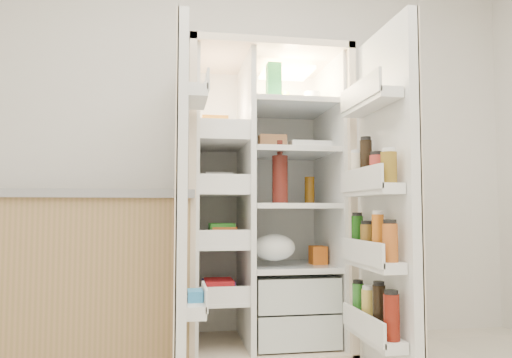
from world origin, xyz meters
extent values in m
cube|color=silver|center=(0.00, 2.00, 1.35)|extent=(4.00, 0.02, 2.70)
cube|color=beige|center=(0.14, 1.93, 0.90)|extent=(0.92, 0.04, 1.80)
cube|color=beige|center=(-0.30, 1.60, 0.90)|extent=(0.04, 0.70, 1.80)
cube|color=beige|center=(0.58, 1.60, 0.90)|extent=(0.04, 0.70, 1.80)
cube|color=beige|center=(0.14, 1.60, 1.78)|extent=(0.92, 0.70, 0.04)
cube|color=beige|center=(0.14, 1.60, 0.04)|extent=(0.92, 0.70, 0.08)
cube|color=white|center=(0.14, 1.90, 0.92)|extent=(0.84, 0.02, 1.68)
cube|color=white|center=(-0.27, 1.60, 0.92)|extent=(0.02, 0.62, 1.68)
cube|color=white|center=(0.55, 1.60, 0.92)|extent=(0.02, 0.62, 1.68)
cube|color=white|center=(0.03, 1.60, 0.92)|extent=(0.03, 0.62, 1.68)
cube|color=silver|center=(0.29, 1.58, 0.18)|extent=(0.47, 0.52, 0.19)
cube|color=silver|center=(0.29, 1.58, 0.39)|extent=(0.47, 0.52, 0.19)
cube|color=#FFD18C|center=(0.29, 1.65, 1.72)|extent=(0.30, 0.30, 0.02)
cube|color=white|center=(-0.13, 1.60, 0.35)|extent=(0.28, 0.58, 0.02)
cube|color=white|center=(-0.13, 1.60, 0.65)|extent=(0.28, 0.58, 0.02)
cube|color=white|center=(-0.13, 1.60, 0.95)|extent=(0.28, 0.58, 0.02)
cube|color=white|center=(-0.13, 1.60, 1.25)|extent=(0.28, 0.58, 0.02)
cube|color=white|center=(0.29, 1.60, 0.52)|extent=(0.49, 0.58, 0.01)
cube|color=white|center=(0.29, 1.60, 0.88)|extent=(0.49, 0.58, 0.01)
cube|color=white|center=(0.29, 1.60, 1.20)|extent=(0.49, 0.58, 0.02)
cube|color=white|center=(0.29, 1.60, 1.48)|extent=(0.49, 0.58, 0.02)
cube|color=red|center=(-0.13, 1.60, 0.41)|extent=(0.16, 0.20, 0.10)
cube|color=#267921|center=(-0.13, 1.60, 0.72)|extent=(0.14, 0.18, 0.12)
cube|color=silver|center=(-0.13, 1.60, 0.99)|extent=(0.20, 0.22, 0.07)
cube|color=#FEA02A|center=(-0.13, 1.60, 1.33)|extent=(0.15, 0.16, 0.14)
cube|color=#3A3092|center=(-0.13, 1.60, 0.40)|extent=(0.18, 0.20, 0.09)
cube|color=#C75D23|center=(-0.13, 1.60, 0.71)|extent=(0.14, 0.18, 0.10)
cube|color=white|center=(-0.13, 1.60, 1.02)|extent=(0.16, 0.16, 0.12)
sphere|color=orange|center=(0.17, 1.50, 0.12)|extent=(0.07, 0.07, 0.07)
sphere|color=orange|center=(0.26, 1.54, 0.12)|extent=(0.07, 0.07, 0.07)
sphere|color=orange|center=(0.36, 1.50, 0.12)|extent=(0.07, 0.07, 0.07)
sphere|color=orange|center=(0.22, 1.64, 0.12)|extent=(0.07, 0.07, 0.07)
sphere|color=orange|center=(0.32, 1.62, 0.12)|extent=(0.07, 0.07, 0.07)
sphere|color=orange|center=(0.42, 1.58, 0.12)|extent=(0.07, 0.07, 0.07)
ellipsoid|color=#427125|center=(0.29, 1.60, 0.40)|extent=(0.26, 0.24, 0.11)
cylinder|color=#4E1610|center=(0.21, 1.45, 1.03)|extent=(0.09, 0.09, 0.28)
cylinder|color=brown|center=(0.43, 1.61, 0.97)|extent=(0.06, 0.06, 0.17)
cube|color=#227D40|center=(0.18, 1.51, 1.61)|extent=(0.08, 0.08, 0.24)
cylinder|color=silver|center=(0.43, 1.57, 1.53)|extent=(0.10, 0.10, 0.09)
cylinder|color=#AC8827|center=(0.27, 1.64, 1.54)|extent=(0.08, 0.08, 0.10)
cube|color=white|center=(0.42, 1.55, 1.24)|extent=(0.26, 0.11, 0.06)
cube|color=#A36A41|center=(0.18, 1.56, 1.26)|extent=(0.16, 0.09, 0.10)
ellipsoid|color=white|center=(0.19, 1.52, 0.61)|extent=(0.24, 0.22, 0.16)
cube|color=orange|center=(0.48, 1.61, 0.58)|extent=(0.09, 0.11, 0.11)
cube|color=white|center=(-0.36, 1.05, 0.90)|extent=(0.05, 0.40, 1.72)
cube|color=beige|center=(-0.39, 1.05, 0.90)|extent=(0.01, 0.40, 1.72)
cube|color=white|center=(-0.29, 1.05, 0.40)|extent=(0.09, 0.32, 0.06)
cube|color=white|center=(-0.29, 1.05, 1.40)|extent=(0.09, 0.32, 0.06)
cube|color=#338CCC|center=(-0.29, 1.05, 0.43)|extent=(0.07, 0.12, 0.10)
cube|color=white|center=(0.64, 0.96, 0.90)|extent=(0.05, 0.58, 1.72)
cube|color=beige|center=(0.66, 0.96, 0.90)|extent=(0.01, 0.58, 1.72)
cube|color=white|center=(0.55, 0.96, 0.26)|extent=(0.11, 0.50, 0.05)
cube|color=white|center=(0.55, 0.96, 0.60)|extent=(0.11, 0.50, 0.05)
cube|color=white|center=(0.55, 0.96, 0.95)|extent=(0.11, 0.50, 0.05)
cube|color=white|center=(0.55, 0.96, 1.38)|extent=(0.11, 0.50, 0.05)
cylinder|color=maroon|center=(0.55, 0.76, 0.39)|extent=(0.07, 0.07, 0.20)
cylinder|color=black|center=(0.55, 0.89, 0.40)|extent=(0.06, 0.06, 0.22)
cylinder|color=gold|center=(0.55, 1.02, 0.38)|extent=(0.06, 0.06, 0.18)
cylinder|color=#2B7226|center=(0.55, 1.15, 0.38)|extent=(0.06, 0.06, 0.19)
cylinder|color=#A6501B|center=(0.55, 0.76, 0.71)|extent=(0.07, 0.07, 0.17)
cylinder|color=#C96317|center=(0.55, 0.89, 0.73)|extent=(0.06, 0.06, 0.21)
cylinder|color=brown|center=(0.55, 1.02, 0.70)|extent=(0.07, 0.07, 0.16)
cylinder|color=#184C11|center=(0.55, 1.15, 0.72)|extent=(0.06, 0.06, 0.20)
cylinder|color=brown|center=(0.55, 0.76, 1.04)|extent=(0.07, 0.07, 0.14)
cylinder|color=#A03029|center=(0.55, 0.89, 1.04)|extent=(0.07, 0.07, 0.14)
cylinder|color=black|center=(0.55, 1.02, 1.09)|extent=(0.06, 0.06, 0.23)
cylinder|color=#F7E8CB|center=(0.55, 1.15, 1.06)|extent=(0.06, 0.06, 0.18)
cube|color=#9C764E|center=(-0.95, 1.54, 0.46)|extent=(1.28, 0.66, 0.92)
cube|color=gray|center=(-0.95, 1.54, 0.94)|extent=(1.32, 0.70, 0.04)
camera|label=1|loc=(-0.40, -1.27, 0.85)|focal=34.00mm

